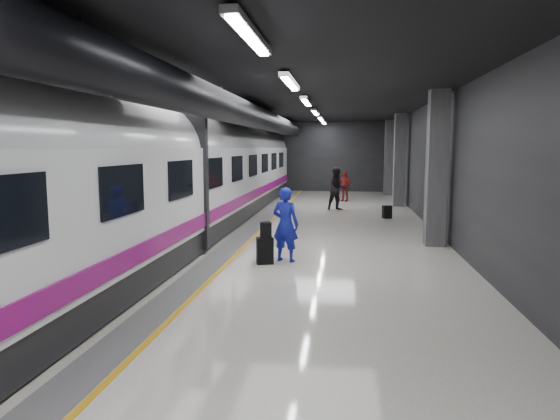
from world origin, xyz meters
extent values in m
plane|color=silver|center=(0.00, 0.00, 0.00)|extent=(40.00, 40.00, 0.00)
cube|color=black|center=(0.00, 0.00, 4.50)|extent=(10.00, 40.00, 0.02)
cube|color=#28282B|center=(0.00, 20.00, 2.25)|extent=(10.00, 0.02, 4.50)
cube|color=#28282B|center=(-5.00, 0.00, 2.25)|extent=(0.02, 40.00, 4.50)
cube|color=#28282B|center=(5.00, 0.00, 2.25)|extent=(0.02, 40.00, 4.50)
cube|color=slate|center=(-1.35, 0.00, 0.01)|extent=(0.65, 39.80, 0.01)
cube|color=gold|center=(-0.95, 0.00, 0.01)|extent=(0.10, 39.80, 0.01)
cylinder|color=black|center=(-1.30, 0.00, 3.95)|extent=(0.80, 38.00, 0.80)
cube|color=silver|center=(0.60, -6.00, 4.40)|extent=(0.22, 2.60, 0.10)
cube|color=silver|center=(0.60, -1.00, 4.40)|extent=(0.22, 2.60, 0.10)
cube|color=silver|center=(0.60, 4.00, 4.40)|extent=(0.22, 2.60, 0.10)
cube|color=silver|center=(0.60, 9.00, 4.40)|extent=(0.22, 2.60, 0.10)
cube|color=silver|center=(0.60, 14.00, 4.40)|extent=(0.22, 2.60, 0.10)
cube|color=silver|center=(0.60, 18.00, 4.40)|extent=(0.22, 2.60, 0.10)
cube|color=#515154|center=(4.55, 2.00, 2.25)|extent=(0.55, 0.55, 4.50)
cube|color=#515154|center=(4.55, 12.00, 2.25)|extent=(0.55, 0.55, 4.50)
cube|color=#515154|center=(4.55, 18.00, 2.25)|extent=(0.55, 0.55, 4.50)
cube|color=black|center=(-3.25, 0.00, 0.35)|extent=(2.80, 38.00, 0.60)
cube|color=white|center=(-3.25, 0.00, 1.75)|extent=(2.90, 38.00, 2.20)
cylinder|color=white|center=(-3.25, 0.00, 2.70)|extent=(2.80, 38.00, 2.80)
cube|color=#8B0C6D|center=(-1.78, 0.00, 0.95)|extent=(0.04, 38.00, 0.35)
cube|color=black|center=(-3.25, 0.00, 2.00)|extent=(3.05, 0.25, 3.80)
cube|color=black|center=(-1.78, -8.00, 2.15)|extent=(0.05, 1.60, 0.85)
cube|color=black|center=(-1.78, -5.00, 2.15)|extent=(0.05, 1.60, 0.85)
cube|color=black|center=(-1.78, -2.00, 2.15)|extent=(0.05, 1.60, 0.85)
cube|color=black|center=(-1.78, 1.00, 2.15)|extent=(0.05, 1.60, 0.85)
cube|color=black|center=(-1.78, 4.00, 2.15)|extent=(0.05, 1.60, 0.85)
cube|color=black|center=(-1.78, 7.00, 2.15)|extent=(0.05, 1.60, 0.85)
cube|color=black|center=(-1.78, 10.00, 2.15)|extent=(0.05, 1.60, 0.85)
cube|color=black|center=(-1.78, 13.00, 2.15)|extent=(0.05, 1.60, 0.85)
cube|color=black|center=(-1.78, 16.00, 2.15)|extent=(0.05, 1.60, 0.85)
imported|color=#1A1EC8|center=(0.45, -0.64, 0.94)|extent=(0.79, 0.63, 1.89)
cube|color=black|center=(-0.02, -0.99, 0.33)|extent=(0.46, 0.37, 0.66)
cube|color=black|center=(0.01, -1.01, 0.85)|extent=(0.31, 0.20, 0.38)
imported|color=black|center=(1.58, 9.99, 0.98)|extent=(1.16, 1.04, 1.96)
imported|color=maroon|center=(1.91, 13.91, 0.80)|extent=(1.01, 0.74, 1.60)
cube|color=black|center=(3.64, 7.57, 0.26)|extent=(0.41, 0.33, 0.52)
camera|label=1|loc=(1.91, -12.94, 2.87)|focal=32.00mm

